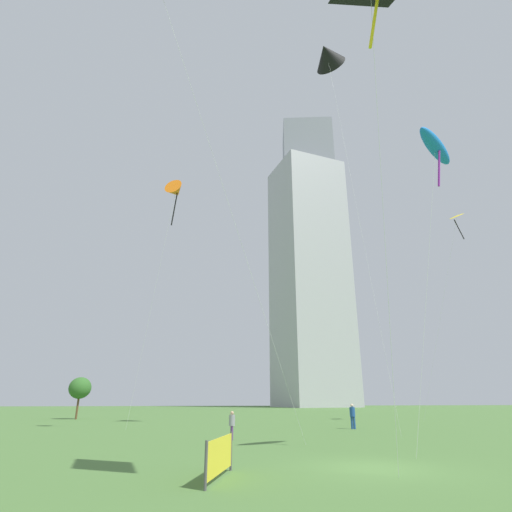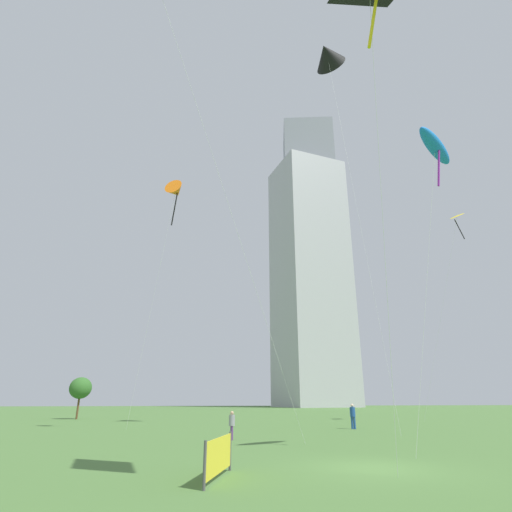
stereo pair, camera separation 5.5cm
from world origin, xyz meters
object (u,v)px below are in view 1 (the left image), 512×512
(event_banner, at_px, (220,455))
(kite_flying_7, at_px, (457,219))
(kite_flying_1, at_px, (327,56))
(person_standing_0, at_px, (353,414))
(distant_highrise_0, at_px, (312,253))
(distant_highrise_1, at_px, (310,276))
(park_tree_0, at_px, (80,388))
(kite_flying_5, at_px, (176,191))
(kite_flying_3, at_px, (435,147))
(person_standing_1, at_px, (232,423))

(event_banner, bearing_deg, kite_flying_7, 40.54)
(kite_flying_1, bearing_deg, person_standing_0, 70.41)
(distant_highrise_0, xyz_separation_m, distant_highrise_1, (-6.14, -15.40, -13.99))
(kite_flying_7, height_order, park_tree_0, kite_flying_7)
(person_standing_0, height_order, kite_flying_5, kite_flying_5)
(park_tree_0, bearing_deg, person_standing_0, -39.82)
(park_tree_0, height_order, distant_highrise_0, distant_highrise_0)
(kite_flying_1, distance_m, distant_highrise_0, 115.29)
(distant_highrise_0, height_order, event_banner, distant_highrise_0)
(kite_flying_3, bearing_deg, distant_highrise_1, 75.70)
(kite_flying_1, bearing_deg, kite_flying_7, 23.64)
(distant_highrise_0, bearing_deg, distant_highrise_1, -99.20)
(kite_flying_7, xyz_separation_m, event_banner, (-28.36, -24.25, -20.88))
(kite_flying_1, xyz_separation_m, kite_flying_7, (17.14, 7.50, -13.12))
(kite_flying_5, relative_size, kite_flying_7, 0.88)
(person_standing_0, bearing_deg, kite_flying_3, 109.35)
(kite_flying_7, bearing_deg, person_standing_0, -162.69)
(kite_flying_7, height_order, event_banner, kite_flying_7)
(kite_flying_3, relative_size, park_tree_0, 3.15)
(distant_highrise_0, height_order, distant_highrise_1, distant_highrise_0)
(person_standing_0, height_order, kite_flying_7, kite_flying_7)
(park_tree_0, bearing_deg, kite_flying_5, -64.79)
(kite_flying_3, bearing_deg, kite_flying_5, 130.58)
(park_tree_0, height_order, event_banner, park_tree_0)
(kite_flying_5, xyz_separation_m, distant_highrise_0, (46.91, 107.42, 35.56))
(person_standing_1, height_order, event_banner, person_standing_1)
(park_tree_0, bearing_deg, kite_flying_7, -21.03)
(kite_flying_7, bearing_deg, event_banner, -139.46)
(event_banner, bearing_deg, distant_highrise_0, 70.59)
(person_standing_0, height_order, person_standing_1, person_standing_0)
(person_standing_0, bearing_deg, kite_flying_1, 94.65)
(kite_flying_5, distance_m, park_tree_0, 28.91)
(kite_flying_7, xyz_separation_m, distant_highrise_1, (9.71, 85.80, 18.83))
(kite_flying_5, relative_size, event_banner, 6.47)
(kite_flying_3, height_order, park_tree_0, kite_flying_3)
(distant_highrise_1, bearing_deg, kite_flying_7, -108.49)
(person_standing_0, xyz_separation_m, kite_flying_1, (-0.86, -2.43, 33.56))
(kite_flying_3, height_order, kite_flying_5, kite_flying_5)
(kite_flying_3, xyz_separation_m, distant_highrise_1, (27.42, 107.61, 26.19))
(person_standing_0, bearing_deg, person_standing_1, 59.65)
(event_banner, bearing_deg, person_standing_1, 81.71)
(park_tree_0, bearing_deg, person_standing_1, -62.37)
(person_standing_0, relative_size, kite_flying_5, 0.09)
(kite_flying_5, xyz_separation_m, kite_flying_7, (31.05, 6.23, 2.74))
(park_tree_0, xyz_separation_m, event_banner, (13.14, -40.21, -2.81))
(kite_flying_7, relative_size, park_tree_0, 4.78)
(person_standing_0, height_order, distant_highrise_1, distant_highrise_1)
(person_standing_0, distance_m, distant_highrise_1, 102.35)
(kite_flying_1, relative_size, kite_flying_3, 2.47)
(kite_flying_1, relative_size, park_tree_0, 7.79)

